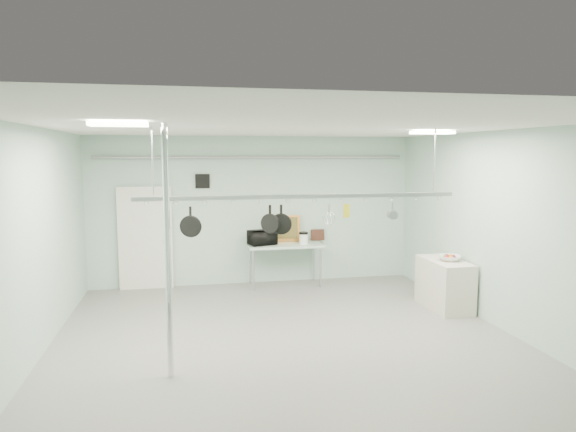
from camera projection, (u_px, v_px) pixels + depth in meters
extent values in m
plane|color=gray|center=(292.00, 349.00, 7.46)|extent=(8.00, 8.00, 0.00)
cube|color=silver|center=(292.00, 127.00, 7.07)|extent=(7.00, 8.00, 0.02)
cube|color=#A2C3B9|center=(254.00, 210.00, 11.14)|extent=(7.00, 0.02, 3.20)
cube|color=#A2C3B9|center=(512.00, 233.00, 7.95)|extent=(0.02, 8.00, 3.20)
cube|color=silver|center=(146.00, 239.00, 10.71)|extent=(1.10, 0.10, 2.20)
cube|color=black|center=(202.00, 181.00, 10.83)|extent=(0.30, 0.04, 0.30)
cylinder|color=gray|center=(254.00, 157.00, 10.92)|extent=(6.60, 0.07, 0.07)
cylinder|color=silver|center=(168.00, 253.00, 6.34)|extent=(0.08, 0.08, 3.20)
cube|color=silver|center=(285.00, 245.00, 10.97)|extent=(1.60, 0.70, 0.05)
cylinder|color=#B7B7BC|center=(253.00, 270.00, 10.61)|extent=(0.04, 0.04, 0.86)
cylinder|color=#B7B7BC|center=(250.00, 264.00, 11.15)|extent=(0.04, 0.04, 0.86)
cylinder|color=#B7B7BC|center=(321.00, 267.00, 10.89)|extent=(0.04, 0.04, 0.86)
cylinder|color=#B7B7BC|center=(314.00, 262.00, 11.44)|extent=(0.04, 0.04, 0.86)
cube|color=beige|center=(444.00, 284.00, 9.38)|extent=(0.60, 1.20, 0.90)
cube|color=#B7B7BC|center=(301.00, 196.00, 7.52)|extent=(4.80, 0.06, 0.06)
cylinder|color=#B7B7BC|center=(153.00, 163.00, 7.05)|extent=(0.02, 0.02, 0.94)
cylinder|color=#B7B7BC|center=(434.00, 162.00, 7.87)|extent=(0.02, 0.02, 0.94)
cube|color=white|center=(119.00, 124.00, 5.86)|extent=(0.65, 0.30, 0.05)
cube|color=white|center=(432.00, 132.00, 8.13)|extent=(0.65, 0.30, 0.05)
imported|color=black|center=(262.00, 238.00, 10.86)|extent=(0.64, 0.52, 0.31)
cylinder|color=white|center=(303.00, 239.00, 10.96)|extent=(0.24, 0.24, 0.22)
cube|color=orange|center=(282.00, 229.00, 11.23)|extent=(0.79, 0.18, 0.58)
cube|color=#371C13|center=(318.00, 235.00, 11.40)|extent=(0.30, 0.10, 0.25)
imported|color=silver|center=(449.00, 258.00, 9.27)|extent=(0.51, 0.51, 0.10)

